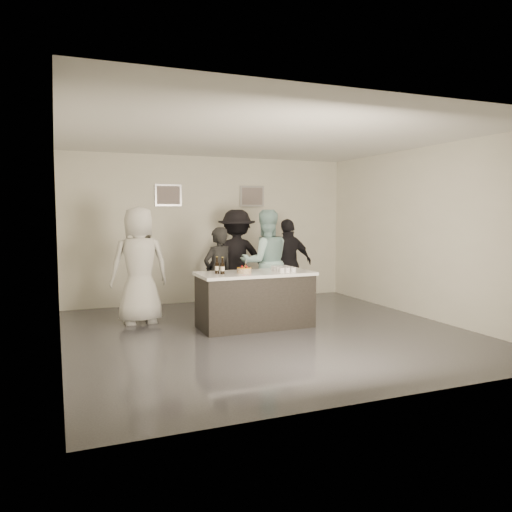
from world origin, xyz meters
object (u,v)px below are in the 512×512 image
Objects in this scene: cake at (244,271)px; person_main_blue at (266,262)px; bar_counter at (255,300)px; beer_bottle_b at (222,266)px; person_main_black at (218,274)px; beer_bottle_a at (217,265)px; person_guest_right at (288,263)px; person_guest_back at (237,259)px; person_guest_left at (139,265)px.

cake is 0.12× the size of person_main_blue.
bar_counter is at bearing 16.85° from cake.
person_main_blue is at bearing 39.07° from beer_bottle_b.
beer_bottle_b is 0.16× the size of person_main_black.
cake is 0.44m from beer_bottle_a.
beer_bottle_a is at bearing 49.39° from person_main_black.
beer_bottle_a is 1.00× the size of beer_bottle_b.
beer_bottle_b is 0.15× the size of person_guest_right.
cake is 1.19m from person_main_blue.
bar_counter is 8.15× the size of cake.
person_guest_right is (1.63, 0.61, 0.06)m from person_main_black.
person_guest_back reaches higher than person_main_black.
person_guest_back is (-0.94, 0.36, 0.09)m from person_guest_right.
beer_bottle_b is 0.14× the size of person_main_blue.
person_guest_right reaches higher than person_main_black.
beer_bottle_a reaches higher than bar_counter.
person_guest_back is at bearing 63.64° from beer_bottle_b.
person_guest_left reaches higher than beer_bottle_b.
beer_bottle_a is 1.88m from person_guest_back.
person_main_blue is 1.10× the size of person_guest_right.
beer_bottle_b is (-0.57, -0.05, 0.58)m from bar_counter.
bar_counter is 0.86m from beer_bottle_a.
person_guest_left is at bearing 145.16° from cake.
person_main_blue is at bearing 34.61° from beer_bottle_a.
beer_bottle_a is 0.75m from person_main_black.
beer_bottle_b is at bearing 82.53° from person_guest_back.
person_guest_left reaches higher than person_main_blue.
person_guest_left is at bearing -32.57° from person_main_black.
person_main_blue is (1.11, 0.90, -0.08)m from beer_bottle_b.
person_main_black is 0.96m from person_main_blue.
cake is at bearing -163.15° from bar_counter.
bar_counter is 1.16× the size of person_main_black.
person_guest_right is (2.92, 0.36, -0.12)m from person_guest_left.
bar_counter is 2.02m from person_guest_left.
person_main_black is at bearing 166.69° from person_guest_left.
person_guest_left reaches higher than beer_bottle_a.
person_guest_right is 0.91× the size of person_guest_back.
beer_bottle_a is 0.16× the size of person_main_black.
person_main_black is at bearing 13.90° from person_main_blue.
person_guest_back is (1.98, 0.72, -0.03)m from person_guest_left.
bar_counter is 7.15× the size of beer_bottle_a.
cake is 0.37m from beer_bottle_b.
beer_bottle_b reaches higher than bar_counter.
cake is 0.13× the size of person_guest_right.
person_guest_right is at bearing 178.96° from person_main_black.
person_guest_right reaches higher than beer_bottle_a.
person_main_blue is 0.84m from person_guest_right.
cake is 0.81m from person_main_black.
person_guest_back is at bearing -147.06° from person_main_black.
cake is at bearing 92.83° from person_guest_back.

